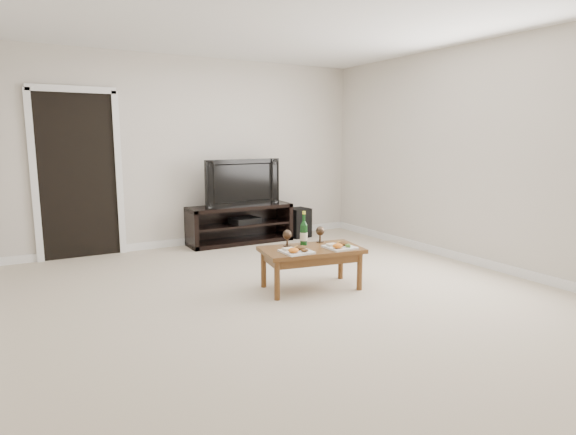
{
  "coord_description": "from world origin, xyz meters",
  "views": [
    {
      "loc": [
        -2.22,
        -3.79,
        1.51
      ],
      "look_at": [
        0.18,
        0.45,
        0.7
      ],
      "focal_mm": 30.0,
      "sensor_mm": 36.0,
      "label": 1
    }
  ],
  "objects_px": {
    "media_console": "(240,224)",
    "subwoofer": "(299,223)",
    "coffee_table": "(311,268)",
    "television": "(239,182)"
  },
  "relations": [
    {
      "from": "television",
      "to": "subwoofer",
      "type": "distance_m",
      "value": 1.16
    },
    {
      "from": "media_console",
      "to": "subwoofer",
      "type": "height_order",
      "value": "media_console"
    },
    {
      "from": "subwoofer",
      "to": "coffee_table",
      "type": "xyz_separation_m",
      "value": [
        -1.2,
        -2.27,
        -0.01
      ]
    },
    {
      "from": "subwoofer",
      "to": "media_console",
      "type": "bearing_deg",
      "value": 171.21
    },
    {
      "from": "media_console",
      "to": "television",
      "type": "bearing_deg",
      "value": 0.0
    },
    {
      "from": "media_console",
      "to": "subwoofer",
      "type": "relative_size",
      "value": 3.41
    },
    {
      "from": "coffee_table",
      "to": "television",
      "type": "bearing_deg",
      "value": 83.94
    },
    {
      "from": "media_console",
      "to": "subwoofer",
      "type": "xyz_separation_m",
      "value": [
        0.95,
        -0.05,
        -0.05
      ]
    },
    {
      "from": "media_console",
      "to": "coffee_table",
      "type": "bearing_deg",
      "value": -96.06
    },
    {
      "from": "coffee_table",
      "to": "media_console",
      "type": "bearing_deg",
      "value": 83.94
    }
  ]
}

